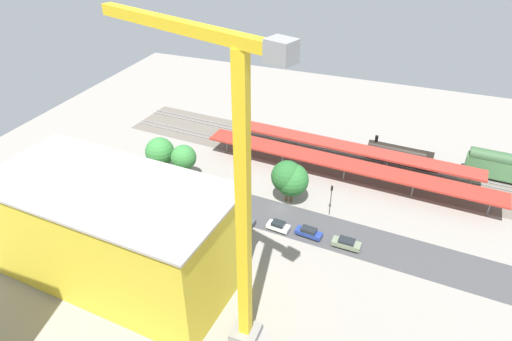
{
  "coord_description": "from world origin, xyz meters",
  "views": [
    {
      "loc": [
        -20.06,
        65.33,
        51.4
      ],
      "look_at": [
        5.13,
        -0.08,
        7.07
      ],
      "focal_mm": 31.51,
      "sensor_mm": 36.0,
      "label": 1
    }
  ],
  "objects_px": {
    "parked_car_0": "(346,244)",
    "parked_car_7": "(128,190)",
    "construction_building": "(115,233)",
    "box_truck_2": "(108,204)",
    "passenger_coach": "(510,167)",
    "parked_car_1": "(309,233)",
    "parked_car_6": "(158,197)",
    "box_truck_1": "(154,209)",
    "tower_crane": "(231,186)",
    "traffic_light": "(331,196)",
    "platform_canopy_far": "(350,148)",
    "parked_car_5": "(182,202)",
    "street_tree_1": "(287,177)",
    "parked_car_4": "(213,210)",
    "street_tree_2": "(184,158)",
    "box_truck_0": "(205,221)",
    "street_tree_3": "(292,180)",
    "platform_canopy_near": "(345,164)",
    "street_tree_0": "(160,152)",
    "parked_car_2": "(278,226)",
    "locomotive": "(403,155)"
  },
  "relations": [
    {
      "from": "parked_car_0",
      "to": "parked_car_7",
      "type": "relative_size",
      "value": 1.02
    },
    {
      "from": "construction_building",
      "to": "box_truck_2",
      "type": "bearing_deg",
      "value": -41.82
    },
    {
      "from": "passenger_coach",
      "to": "parked_car_1",
      "type": "bearing_deg",
      "value": 43.25
    },
    {
      "from": "parked_car_6",
      "to": "box_truck_1",
      "type": "xyz_separation_m",
      "value": [
        -2.13,
        4.61,
        0.86
      ]
    },
    {
      "from": "tower_crane",
      "to": "traffic_light",
      "type": "bearing_deg",
      "value": -101.47
    },
    {
      "from": "platform_canopy_far",
      "to": "parked_car_7",
      "type": "height_order",
      "value": "platform_canopy_far"
    },
    {
      "from": "parked_car_6",
      "to": "parked_car_7",
      "type": "height_order",
      "value": "parked_car_7"
    },
    {
      "from": "parked_car_7",
      "to": "parked_car_5",
      "type": "bearing_deg",
      "value": -179.23
    },
    {
      "from": "parked_car_1",
      "to": "street_tree_1",
      "type": "xyz_separation_m",
      "value": [
        6.84,
        -8.5,
        4.85
      ]
    },
    {
      "from": "parked_car_4",
      "to": "street_tree_2",
      "type": "distance_m",
      "value": 13.86
    },
    {
      "from": "parked_car_6",
      "to": "construction_building",
      "type": "height_order",
      "value": "construction_building"
    },
    {
      "from": "passenger_coach",
      "to": "box_truck_2",
      "type": "height_order",
      "value": "passenger_coach"
    },
    {
      "from": "box_truck_0",
      "to": "box_truck_2",
      "type": "relative_size",
      "value": 1.09
    },
    {
      "from": "street_tree_3",
      "to": "platform_canopy_near",
      "type": "bearing_deg",
      "value": -125.65
    },
    {
      "from": "platform_canopy_far",
      "to": "box_truck_0",
      "type": "bearing_deg",
      "value": 58.66
    },
    {
      "from": "parked_car_4",
      "to": "street_tree_3",
      "type": "distance_m",
      "value": 15.79
    },
    {
      "from": "street_tree_2",
      "to": "box_truck_2",
      "type": "bearing_deg",
      "value": 60.16
    },
    {
      "from": "box_truck_0",
      "to": "street_tree_0",
      "type": "xyz_separation_m",
      "value": [
        16.89,
        -13.31,
        3.4
      ]
    },
    {
      "from": "parked_car_0",
      "to": "parked_car_2",
      "type": "xyz_separation_m",
      "value": [
        12.14,
        -0.23,
        -0.02
      ]
    },
    {
      "from": "tower_crane",
      "to": "box_truck_0",
      "type": "distance_m",
      "value": 31.45
    },
    {
      "from": "street_tree_0",
      "to": "street_tree_2",
      "type": "relative_size",
      "value": 1.02
    },
    {
      "from": "platform_canopy_near",
      "to": "parked_car_6",
      "type": "height_order",
      "value": "platform_canopy_near"
    },
    {
      "from": "parked_car_5",
      "to": "parked_car_1",
      "type": "bearing_deg",
      "value": -179.77
    },
    {
      "from": "street_tree_0",
      "to": "parked_car_6",
      "type": "bearing_deg",
      "value": 116.35
    },
    {
      "from": "passenger_coach",
      "to": "construction_building",
      "type": "bearing_deg",
      "value": 40.86
    },
    {
      "from": "parked_car_7",
      "to": "parked_car_0",
      "type": "bearing_deg",
      "value": 179.69
    },
    {
      "from": "parked_car_4",
      "to": "parked_car_2",
      "type": "bearing_deg",
      "value": 179.56
    },
    {
      "from": "parked_car_1",
      "to": "box_truck_1",
      "type": "xyz_separation_m",
      "value": [
        27.92,
        4.8,
        0.84
      ]
    },
    {
      "from": "tower_crane",
      "to": "traffic_light",
      "type": "height_order",
      "value": "tower_crane"
    },
    {
      "from": "street_tree_0",
      "to": "parked_car_4",
      "type": "bearing_deg",
      "value": 151.27
    },
    {
      "from": "platform_canopy_near",
      "to": "street_tree_0",
      "type": "relative_size",
      "value": 7.51
    },
    {
      "from": "parked_car_2",
      "to": "platform_canopy_far",
      "type": "bearing_deg",
      "value": -104.7
    },
    {
      "from": "parked_car_1",
      "to": "tower_crane",
      "type": "xyz_separation_m",
      "value": [
        4.08,
        22.4,
        23.11
      ]
    },
    {
      "from": "parked_car_0",
      "to": "traffic_light",
      "type": "xyz_separation_m",
      "value": [
        4.71,
        -7.8,
        3.48
      ]
    },
    {
      "from": "passenger_coach",
      "to": "street_tree_3",
      "type": "distance_m",
      "value": 45.33
    },
    {
      "from": "parked_car_0",
      "to": "parked_car_1",
      "type": "relative_size",
      "value": 1.0
    },
    {
      "from": "parked_car_2",
      "to": "parked_car_5",
      "type": "distance_m",
      "value": 19.35
    },
    {
      "from": "parked_car_1",
      "to": "parked_car_7",
      "type": "relative_size",
      "value": 1.02
    },
    {
      "from": "box_truck_0",
      "to": "box_truck_1",
      "type": "distance_m",
      "value": 10.36
    },
    {
      "from": "locomotive",
      "to": "parked_car_6",
      "type": "relative_size",
      "value": 3.26
    },
    {
      "from": "box_truck_0",
      "to": "street_tree_1",
      "type": "bearing_deg",
      "value": -129.27
    },
    {
      "from": "platform_canopy_near",
      "to": "traffic_light",
      "type": "bearing_deg",
      "value": 89.7
    },
    {
      "from": "locomotive",
      "to": "box_truck_0",
      "type": "bearing_deg",
      "value": 50.07
    },
    {
      "from": "parked_car_7",
      "to": "box_truck_0",
      "type": "height_order",
      "value": "box_truck_0"
    },
    {
      "from": "box_truck_2",
      "to": "street_tree_3",
      "type": "relative_size",
      "value": 1.15
    },
    {
      "from": "locomotive",
      "to": "parked_car_0",
      "type": "xyz_separation_m",
      "value": [
        5.87,
        31.84,
        -1.09
      ]
    },
    {
      "from": "parked_car_6",
      "to": "street_tree_2",
      "type": "relative_size",
      "value": 0.6
    },
    {
      "from": "passenger_coach",
      "to": "box_truck_1",
      "type": "bearing_deg",
      "value": 30.55
    },
    {
      "from": "box_truck_2",
      "to": "street_tree_3",
      "type": "height_order",
      "value": "street_tree_3"
    },
    {
      "from": "platform_canopy_near",
      "to": "parked_car_6",
      "type": "bearing_deg",
      "value": 31.77
    }
  ]
}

